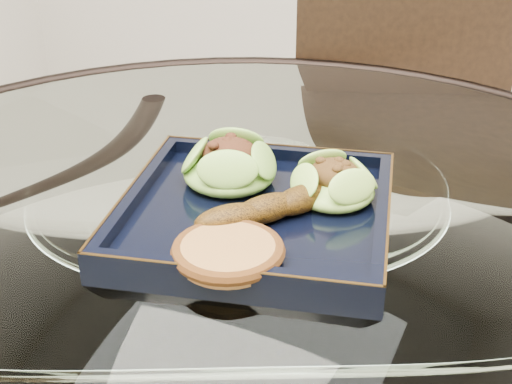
% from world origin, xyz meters
% --- Properties ---
extents(dining_table, '(1.13, 1.13, 0.77)m').
position_xyz_m(dining_table, '(-0.00, -0.00, 0.60)').
color(dining_table, white).
rests_on(dining_table, ground).
extents(dining_chair, '(0.52, 0.52, 0.93)m').
position_xyz_m(dining_chair, '(0.06, 0.53, 0.52)').
color(dining_chair, black).
rests_on(dining_chair, ground).
extents(navy_plate, '(0.33, 0.33, 0.02)m').
position_xyz_m(navy_plate, '(0.02, -0.01, 0.77)').
color(navy_plate, black).
rests_on(navy_plate, dining_table).
extents(lettuce_wrap_left, '(0.11, 0.11, 0.04)m').
position_xyz_m(lettuce_wrap_left, '(-0.03, 0.03, 0.80)').
color(lettuce_wrap_left, '#68A730').
rests_on(lettuce_wrap_left, navy_plate).
extents(lettuce_wrap_right, '(0.11, 0.11, 0.03)m').
position_xyz_m(lettuce_wrap_right, '(0.09, 0.04, 0.80)').
color(lettuce_wrap_right, '#6EAA31').
rests_on(lettuce_wrap_right, navy_plate).
extents(roasted_plantain, '(0.11, 0.14, 0.03)m').
position_xyz_m(roasted_plantain, '(0.04, -0.03, 0.80)').
color(roasted_plantain, '#553408').
rests_on(roasted_plantain, navy_plate).
extents(crumb_patty, '(0.10, 0.10, 0.02)m').
position_xyz_m(crumb_patty, '(0.04, -0.11, 0.79)').
color(crumb_patty, '#A87438').
rests_on(crumb_patty, navy_plate).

